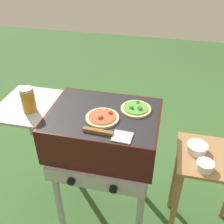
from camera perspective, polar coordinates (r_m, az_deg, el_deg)
name	(u,v)px	position (r m, az deg, el deg)	size (l,w,h in m)	color
ground_plane	(106,210)	(2.15, -1.38, -20.38)	(8.00, 8.00, 0.00)	#38602D
grill	(101,133)	(1.59, -2.29, -4.64)	(0.96, 0.53, 0.90)	#38110F
pizza_veggie	(136,108)	(1.54, 5.16, 0.76)	(0.18, 0.18, 0.04)	#E0C17F
pizza_pepperoni	(103,117)	(1.46, -2.04, -1.15)	(0.19, 0.19, 0.04)	beige
sauce_jar	(28,100)	(1.57, -17.58, 2.50)	(0.08, 0.08, 0.15)	#B77A1E
spatula	(108,134)	(1.35, -0.91, -4.67)	(0.26, 0.10, 0.02)	#B7BABF
prep_table	(210,180)	(1.76, 20.30, -13.61)	(0.44, 0.36, 0.71)	olive
topping_bowl_near	(205,166)	(1.52, 19.36, -10.88)	(0.09, 0.09, 0.04)	silver
topping_bowl_far	(197,148)	(1.61, 17.81, -7.39)	(0.12, 0.12, 0.04)	silver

